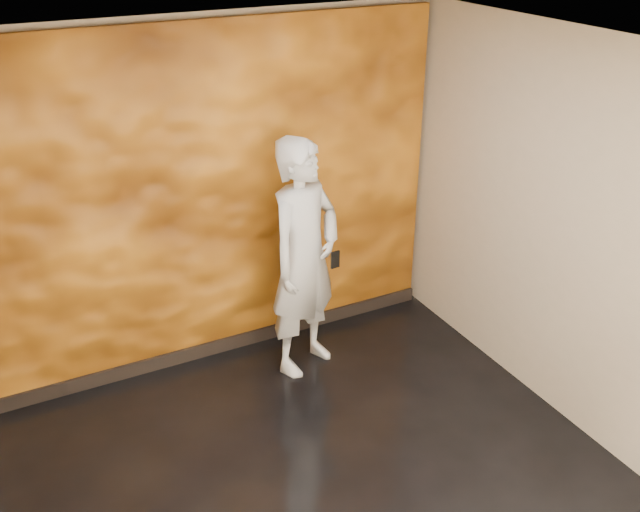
# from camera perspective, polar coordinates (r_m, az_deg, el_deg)

# --- Properties ---
(room) EXTENTS (4.02, 4.02, 2.81)m
(room) POSITION_cam_1_polar(r_m,az_deg,el_deg) (4.03, 0.51, -4.88)
(room) COLOR black
(room) RESTS_ON ground
(feature_wall) EXTENTS (3.90, 0.06, 2.75)m
(feature_wall) POSITION_cam_1_polar(r_m,az_deg,el_deg) (5.66, -8.78, 4.32)
(feature_wall) COLOR orange
(feature_wall) RESTS_ON ground
(baseboard) EXTENTS (3.90, 0.04, 0.12)m
(baseboard) POSITION_cam_1_polar(r_m,az_deg,el_deg) (6.25, -7.82, -7.06)
(baseboard) COLOR black
(baseboard) RESTS_ON ground
(man) EXTENTS (0.85, 0.73, 1.97)m
(man) POSITION_cam_1_polar(r_m,az_deg,el_deg) (5.59, -1.25, -0.18)
(man) COLOR #9BA0A9
(man) RESTS_ON ground
(phone) EXTENTS (0.07, 0.02, 0.14)m
(phone) POSITION_cam_1_polar(r_m,az_deg,el_deg) (5.38, 1.22, -0.29)
(phone) COLOR black
(phone) RESTS_ON man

